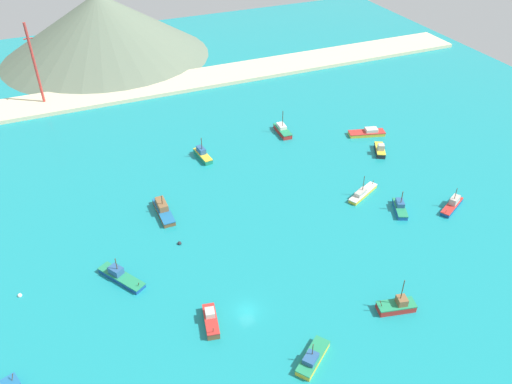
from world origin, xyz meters
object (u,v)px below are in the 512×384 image
(fishing_boat_3, at_px, (203,155))
(fishing_boat_13, at_px, (282,130))
(buoy_0, at_px, (20,295))
(fishing_boat_8, at_px, (367,133))
(fishing_boat_0, at_px, (163,210))
(radio_tower, at_px, (35,65))
(fishing_boat_1, at_px, (211,320))
(fishing_boat_4, at_px, (313,358))
(fishing_boat_12, at_px, (400,208))
(fishing_boat_10, at_px, (121,276))
(fishing_boat_9, at_px, (363,193))
(fishing_boat_5, at_px, (380,150))
(fishing_boat_6, at_px, (397,306))
(buoy_1, at_px, (179,243))
(fishing_boat_11, at_px, (453,205))

(fishing_boat_3, bearing_deg, fishing_boat_13, 8.84)
(fishing_boat_13, bearing_deg, buoy_0, -152.63)
(fishing_boat_8, distance_m, fishing_boat_13, 23.58)
(fishing_boat_0, height_order, fishing_boat_13, fishing_boat_13)
(fishing_boat_0, xyz_separation_m, radio_tower, (-19.59, 67.42, 11.91))
(fishing_boat_1, distance_m, fishing_boat_4, 18.45)
(fishing_boat_1, xyz_separation_m, fishing_boat_13, (40.42, 56.31, 0.03))
(fishing_boat_1, xyz_separation_m, fishing_boat_8, (61.70, 46.17, -0.18))
(fishing_boat_3, relative_size, radio_tower, 0.31)
(radio_tower, bearing_deg, fishing_boat_12, -51.85)
(fishing_boat_0, height_order, fishing_boat_12, fishing_boat_12)
(fishing_boat_3, xyz_separation_m, buoy_0, (-45.87, -32.68, -0.87))
(fishing_boat_13, bearing_deg, fishing_boat_4, -111.78)
(fishing_boat_10, bearing_deg, fishing_boat_9, 5.29)
(fishing_boat_4, relative_size, radio_tower, 0.31)
(fishing_boat_5, height_order, fishing_boat_10, fishing_boat_10)
(fishing_boat_8, relative_size, buoy_0, 13.07)
(fishing_boat_5, xyz_separation_m, fishing_boat_6, (-28.03, -46.57, 0.00))
(fishing_boat_12, relative_size, radio_tower, 0.29)
(fishing_boat_5, bearing_deg, fishing_boat_0, -176.98)
(fishing_boat_1, xyz_separation_m, fishing_boat_3, (15.76, 52.47, 0.12))
(fishing_boat_0, relative_size, fishing_boat_1, 1.39)
(fishing_boat_8, xyz_separation_m, fishing_boat_12, (-12.45, -32.21, 0.09))
(fishing_boat_9, xyz_separation_m, fishing_boat_13, (-4.31, 34.20, 0.25))
(fishing_boat_6, relative_size, fishing_boat_10, 0.71)
(fishing_boat_0, relative_size, buoy_0, 12.58)
(fishing_boat_12, height_order, buoy_1, fishing_boat_12)
(fishing_boat_8, bearing_deg, buoy_1, -158.59)
(fishing_boat_6, relative_size, radio_tower, 0.29)
(buoy_1, bearing_deg, radio_tower, 104.22)
(fishing_boat_9, bearing_deg, buoy_0, -178.22)
(fishing_boat_4, height_order, fishing_boat_8, fishing_boat_4)
(buoy_0, bearing_deg, fishing_boat_5, 10.72)
(fishing_boat_11, bearing_deg, fishing_boat_13, 113.82)
(fishing_boat_4, xyz_separation_m, fishing_boat_11, (48.26, 23.81, 0.08))
(fishing_boat_5, height_order, fishing_boat_12, fishing_boat_12)
(fishing_boat_8, height_order, fishing_boat_12, fishing_boat_12)
(fishing_boat_6, bearing_deg, fishing_boat_9, 67.28)
(fishing_boat_0, xyz_separation_m, fishing_boat_9, (44.29, -11.50, -0.30))
(fishing_boat_10, height_order, fishing_boat_12, fishing_boat_10)
(fishing_boat_1, bearing_deg, fishing_boat_6, -17.42)
(fishing_boat_10, distance_m, fishing_boat_11, 73.30)
(fishing_boat_0, xyz_separation_m, fishing_boat_13, (39.98, 22.70, -0.05))
(fishing_boat_4, distance_m, fishing_boat_12, 45.92)
(buoy_1, bearing_deg, fishing_boat_6, -46.44)
(fishing_boat_5, bearing_deg, radio_tower, 140.69)
(fishing_boat_10, distance_m, radio_tower, 85.34)
(fishing_boat_8, bearing_deg, fishing_boat_11, -91.50)
(fishing_boat_8, bearing_deg, fishing_boat_5, -103.83)
(fishing_boat_1, distance_m, fishing_boat_10, 20.82)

